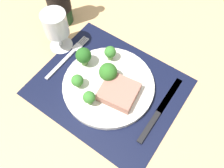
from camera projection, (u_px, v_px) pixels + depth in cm
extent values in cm
cube|color=tan|center=(109.00, 90.00, 67.73)|extent=(140.00, 110.00, 3.00)
cube|color=black|center=(109.00, 87.00, 66.30)|extent=(40.48, 33.49, 0.30)
cylinder|color=silver|center=(108.00, 85.00, 65.47)|extent=(26.01, 26.01, 1.60)
cube|color=#9E6B5B|center=(119.00, 92.00, 61.89)|extent=(10.74, 10.17, 2.88)
cylinder|color=#5B8942|center=(90.00, 101.00, 60.93)|extent=(1.23, 1.23, 2.08)
sphere|color=#387A2D|center=(89.00, 97.00, 58.82)|extent=(3.27, 3.27, 3.27)
cylinder|color=#6B994C|center=(108.00, 77.00, 64.96)|extent=(1.44, 1.44, 1.48)
sphere|color=#2D6B23|center=(108.00, 72.00, 62.46)|extent=(5.04, 5.04, 5.04)
cylinder|color=#6B994C|center=(78.00, 84.00, 64.02)|extent=(1.45, 1.45, 1.21)
sphere|color=#387A2D|center=(77.00, 81.00, 62.25)|extent=(3.36, 3.36, 3.36)
cylinder|color=#5B8942|center=(85.00, 61.00, 67.38)|extent=(1.90, 1.90, 2.01)
sphere|color=#235B1E|center=(83.00, 55.00, 64.83)|extent=(4.52, 4.52, 4.52)
cylinder|color=#6B994C|center=(110.00, 57.00, 68.43)|extent=(1.60, 1.60, 1.69)
sphere|color=#387A2D|center=(110.00, 52.00, 66.43)|extent=(3.44, 3.44, 3.44)
cube|color=silver|center=(61.00, 64.00, 69.79)|extent=(1.00, 13.00, 0.50)
cube|color=silver|center=(77.00, 47.00, 72.96)|extent=(2.40, 2.60, 0.40)
cube|color=silver|center=(81.00, 40.00, 74.48)|extent=(0.30, 3.60, 0.35)
cube|color=silver|center=(82.00, 41.00, 74.31)|extent=(0.30, 3.60, 0.35)
cube|color=silver|center=(84.00, 42.00, 74.14)|extent=(0.30, 3.60, 0.35)
cube|color=silver|center=(85.00, 42.00, 73.97)|extent=(0.30, 3.60, 0.35)
cube|color=black|center=(149.00, 127.00, 59.77)|extent=(1.40, 10.00, 0.80)
cube|color=silver|center=(170.00, 95.00, 64.66)|extent=(1.80, 13.00, 0.30)
cylinder|color=black|center=(58.00, 0.00, 72.18)|extent=(7.48, 7.48, 6.66)
cylinder|color=silver|center=(61.00, 45.00, 73.89)|extent=(7.25, 7.25, 0.40)
cylinder|color=silver|center=(60.00, 39.00, 71.30)|extent=(0.80, 0.80, 5.57)
cylinder|color=silver|center=(55.00, 24.00, 65.75)|extent=(7.21, 7.21, 7.20)
cylinder|color=tan|center=(57.00, 30.00, 67.82)|extent=(6.35, 6.35, 2.45)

